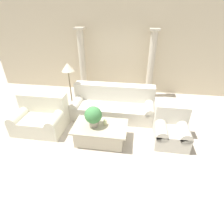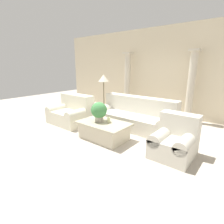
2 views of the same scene
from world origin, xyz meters
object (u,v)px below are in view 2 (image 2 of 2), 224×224
Objects in this scene: sofa_long at (135,116)px; armchair at (175,140)px; loveseat at (72,112)px; coffee_table at (104,130)px; floor_lamp at (104,81)px; potted_plant at (99,111)px.

armchair is at bearing -31.84° from sofa_long.
coffee_table is (1.71, -0.33, -0.13)m from loveseat.
sofa_long is 1.58× the size of floor_lamp.
sofa_long is 1.67m from floor_lamp.
sofa_long is at bearing 77.55° from potted_plant.
potted_plant is at bearing -52.39° from floor_lamp.
potted_plant is 1.93m from armchair.
sofa_long is 2.08m from loveseat.
coffee_table is 2.13m from floor_lamp.
potted_plant is at bearing -102.45° from sofa_long.
floor_lamp reaches higher than potted_plant.
loveseat reaches higher than armchair.
armchair reaches higher than coffee_table.
armchair is (2.93, -1.07, -0.99)m from floor_lamp.
floor_lamp is at bearing 159.92° from armchair.
armchair is (3.43, -0.03, -0.01)m from loveseat.
loveseat is (-1.84, -0.95, 0.01)m from sofa_long.
floor_lamp reaches higher than sofa_long.
floor_lamp reaches higher than loveseat.
sofa_long is 1.88× the size of loveseat.
floor_lamp is 3.27m from armchair.
sofa_long is 1.37m from potted_plant.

